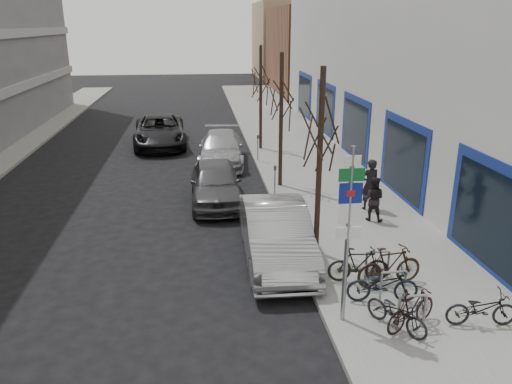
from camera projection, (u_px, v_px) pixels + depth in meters
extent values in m
plane|color=black|center=(237.00, 332.00, 11.16)|extent=(120.00, 120.00, 0.00)
cube|color=slate|center=(324.00, 185.00, 21.03)|extent=(5.00, 70.00, 0.15)
cube|color=brown|center=(336.00, 50.00, 48.92)|extent=(12.00, 14.00, 8.00)
cube|color=#937A5B|center=(308.00, 40.00, 62.92)|extent=(13.00, 12.00, 9.00)
cylinder|color=gray|center=(347.00, 241.00, 10.75)|extent=(0.10, 0.10, 4.20)
cube|color=white|center=(353.00, 161.00, 10.14)|extent=(0.35, 0.03, 0.22)
cube|color=#0C5926|center=(352.00, 175.00, 10.24)|extent=(0.55, 0.03, 0.28)
cube|color=navy|center=(351.00, 193.00, 10.36)|extent=(0.50, 0.03, 0.45)
cube|color=maroon|center=(351.00, 193.00, 10.35)|extent=(0.18, 0.02, 0.14)
cube|color=white|center=(349.00, 213.00, 10.51)|extent=(0.45, 0.03, 0.45)
cube|color=white|center=(348.00, 233.00, 10.65)|extent=(0.55, 0.03, 0.28)
cylinder|color=gray|center=(398.00, 313.00, 10.90)|extent=(0.06, 0.06, 0.80)
cylinder|color=gray|center=(425.00, 311.00, 10.96)|extent=(0.06, 0.06, 0.80)
cylinder|color=gray|center=(413.00, 296.00, 10.80)|extent=(0.60, 0.06, 0.06)
cylinder|color=gray|center=(381.00, 288.00, 11.93)|extent=(0.06, 0.06, 0.80)
cylinder|color=gray|center=(405.00, 286.00, 12.00)|extent=(0.06, 0.06, 0.80)
cylinder|color=gray|center=(394.00, 272.00, 11.83)|extent=(0.60, 0.06, 0.06)
cylinder|color=gray|center=(366.00, 267.00, 12.96)|extent=(0.06, 0.06, 0.80)
cylinder|color=gray|center=(388.00, 265.00, 13.03)|extent=(0.06, 0.06, 0.80)
cylinder|color=gray|center=(378.00, 252.00, 12.87)|extent=(0.60, 0.06, 0.06)
cylinder|color=black|center=(319.00, 167.00, 13.85)|extent=(0.16, 0.16, 5.50)
cylinder|color=black|center=(281.00, 123.00, 19.96)|extent=(0.16, 0.16, 5.50)
cylinder|color=black|center=(261.00, 100.00, 26.08)|extent=(0.16, 0.16, 5.50)
cylinder|color=gray|center=(305.00, 243.00, 13.99)|extent=(0.05, 0.05, 1.10)
cube|color=#3F3F44|center=(305.00, 222.00, 13.79)|extent=(0.10, 0.08, 0.18)
cylinder|color=gray|center=(275.00, 184.00, 19.16)|extent=(0.05, 0.05, 1.10)
cube|color=#3F3F44|center=(275.00, 168.00, 18.96)|extent=(0.10, 0.08, 0.18)
cylinder|color=gray|center=(258.00, 149.00, 24.34)|extent=(0.05, 0.05, 1.10)
cube|color=#3F3F44|center=(258.00, 137.00, 24.13)|extent=(0.10, 0.08, 0.18)
imported|color=black|center=(397.00, 310.00, 10.88)|extent=(1.25, 1.55, 0.95)
imported|color=black|center=(411.00, 309.00, 10.91)|extent=(1.60, 1.15, 0.95)
imported|color=black|center=(383.00, 282.00, 11.94)|extent=(1.78, 0.72, 1.05)
imported|color=black|center=(359.00, 264.00, 12.89)|extent=(1.66, 0.65, 0.98)
imported|color=black|center=(482.00, 306.00, 11.01)|extent=(1.63, 0.65, 0.97)
imported|color=black|center=(390.00, 266.00, 12.69)|extent=(1.87, 0.82, 1.10)
imported|color=#A2A2A7|center=(276.00, 234.00, 14.24)|extent=(1.84, 5.12, 1.68)
imported|color=#4A4A4F|center=(216.00, 183.00, 18.98)|extent=(1.92, 4.69, 1.59)
imported|color=#9E9EA3|center=(221.00, 148.00, 24.29)|extent=(2.49, 5.38, 1.52)
imported|color=black|center=(160.00, 131.00, 27.86)|extent=(3.14, 6.14, 1.66)
imported|color=black|center=(370.00, 184.00, 17.83)|extent=(0.73, 0.53, 1.86)
imported|color=black|center=(373.00, 198.00, 16.85)|extent=(0.69, 0.61, 1.56)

